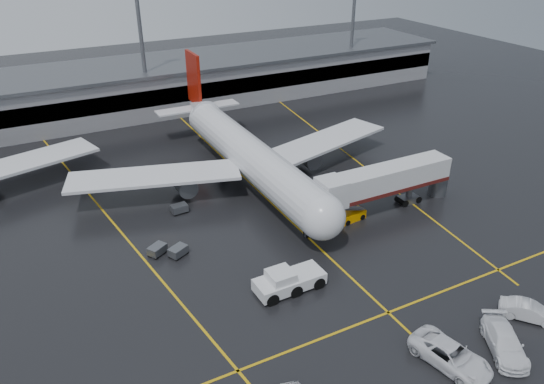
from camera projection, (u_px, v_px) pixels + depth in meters
ground at (279, 210)px, 65.96m from camera, size 220.00×220.00×0.00m
apron_line_centre at (279, 210)px, 65.95m from camera, size 0.25×90.00×0.02m
apron_line_stop at (388, 313)px, 48.66m from camera, size 60.00×0.25×0.02m
apron_line_left at (103, 211)px, 65.68m from camera, size 9.99×69.35×0.02m
apron_line_right at (350, 156)px, 81.13m from camera, size 7.57×69.64×0.02m
terminal at (165, 84)px, 101.61m from camera, size 122.00×19.00×8.60m
light_mast_mid at (141, 39)px, 90.19m from camera, size 3.00×1.20×25.45m
light_mast_right at (353, 19)px, 108.49m from camera, size 3.00×1.20×25.45m
main_airliner at (246, 153)px, 71.62m from camera, size 48.80×45.60×14.10m
jet_bridge at (386, 182)px, 64.24m from camera, size 19.90×3.40×6.05m
pushback_tractor at (288, 281)px, 51.26m from camera, size 7.19×3.20×2.55m
belt_loader at (351, 216)px, 63.52m from camera, size 3.81×2.11×2.31m
service_van_a at (451, 355)px, 42.58m from camera, size 4.59×7.48×1.93m
service_van_b at (505, 342)px, 43.98m from camera, size 5.46×6.86×1.86m
service_van_c at (529, 311)px, 47.57m from camera, size 4.72×5.12×1.71m
baggage_cart_a at (178, 251)px, 56.66m from camera, size 2.38×2.08×1.12m
baggage_cart_b at (157, 250)px, 56.89m from camera, size 2.38×2.16×1.12m
baggage_cart_c at (179, 208)px, 65.05m from camera, size 2.08×1.42×1.12m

